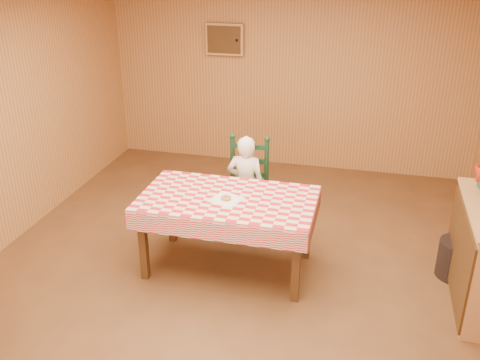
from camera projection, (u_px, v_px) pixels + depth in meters
name	position (u px, v px, depth m)	size (l,w,h in m)	color
ground	(235.00, 278.00, 5.13)	(6.00, 6.00, 0.00)	brown
cabin_walls	(249.00, 78.00, 4.86)	(5.10, 6.05, 2.65)	#BA7E43
dining_table	(228.00, 205.00, 5.03)	(1.66, 0.96, 0.77)	#4C2E14
ladder_chair	(247.00, 189.00, 5.80)	(0.44, 0.40, 1.08)	black
seated_child	(246.00, 186.00, 5.73)	(0.41, 0.27, 1.12)	white
napkin	(226.00, 199.00, 4.95)	(0.26, 0.26, 0.00)	white
donut	(226.00, 198.00, 4.95)	(0.10, 0.10, 0.03)	#C98048
storage_bin	(457.00, 259.00, 5.10)	(0.37, 0.37, 0.37)	black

